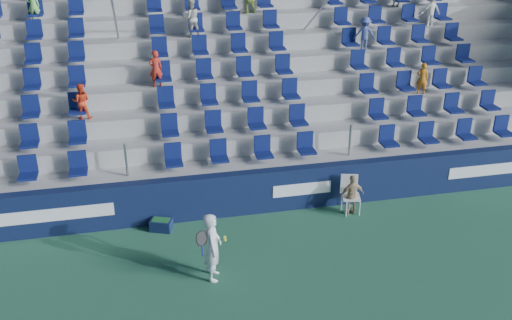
{
  "coord_description": "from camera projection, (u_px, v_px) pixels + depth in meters",
  "views": [
    {
      "loc": [
        -2.53,
        -9.86,
        7.8
      ],
      "look_at": [
        0.2,
        2.8,
        1.7
      ],
      "focal_mm": 40.0,
      "sensor_mm": 36.0,
      "label": 1
    }
  ],
  "objects": [
    {
      "name": "ground",
      "position": [
        274.0,
        284.0,
        12.53
      ],
      "size": [
        70.0,
        70.0,
        0.0
      ],
      "primitive_type": "plane",
      "color": "#2A6244",
      "rests_on": "ground"
    },
    {
      "name": "line_judge",
      "position": [
        352.0,
        195.0,
        15.02
      ],
      "size": [
        0.68,
        0.31,
        1.13
      ],
      "primitive_type": "imported",
      "rotation": [
        0.0,
        0.0,
        3.2
      ],
      "color": "tan",
      "rests_on": "ground"
    },
    {
      "name": "sponsor_wall",
      "position": [
        246.0,
        193.0,
        15.06
      ],
      "size": [
        24.0,
        0.32,
        1.2
      ],
      "color": "#101A3C",
      "rests_on": "ground"
    },
    {
      "name": "grandstand",
      "position": [
        216.0,
        80.0,
        18.91
      ],
      "size": [
        24.0,
        8.17,
        6.63
      ],
      "color": "#A7A6A1",
      "rests_on": "ground"
    },
    {
      "name": "line_judge_chair",
      "position": [
        350.0,
        191.0,
        15.14
      ],
      "size": [
        0.55,
        0.57,
        1.05
      ],
      "color": "white",
      "rests_on": "ground"
    },
    {
      "name": "tennis_player",
      "position": [
        213.0,
        247.0,
        12.39
      ],
      "size": [
        0.69,
        0.66,
        1.62
      ],
      "color": "silver",
      "rests_on": "ground"
    },
    {
      "name": "ball_bin",
      "position": [
        161.0,
        224.0,
        14.46
      ],
      "size": [
        0.62,
        0.52,
        0.3
      ],
      "color": "#101A3D",
      "rests_on": "ground"
    }
  ]
}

